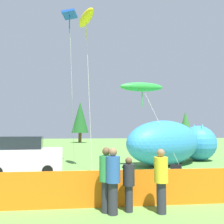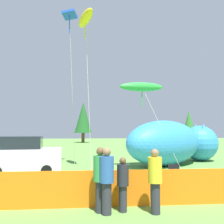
% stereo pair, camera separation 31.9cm
% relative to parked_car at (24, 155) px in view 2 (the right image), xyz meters
% --- Properties ---
extents(ground_plane, '(120.00, 120.00, 0.00)m').
position_rel_parked_car_xyz_m(ground_plane, '(4.95, -2.40, -1.01)').
color(ground_plane, '#609342').
extents(parked_car, '(4.13, 2.21, 2.08)m').
position_rel_parked_car_xyz_m(parked_car, '(0.00, 0.00, 0.00)').
color(parked_car, white).
rests_on(parked_car, ground).
extents(folding_chair, '(0.75, 0.75, 0.92)m').
position_rel_parked_car_xyz_m(folding_chair, '(7.19, -3.79, -0.48)').
color(folding_chair, black).
rests_on(folding_chair, ground).
extents(inflatable_cat, '(8.62, 6.70, 3.09)m').
position_rel_parked_car_xyz_m(inflatable_cat, '(9.65, 2.72, 0.41)').
color(inflatable_cat, '#338CD8').
rests_on(inflatable_cat, ground).
extents(safety_fence, '(9.49, 0.21, 1.26)m').
position_rel_parked_car_xyz_m(safety_fence, '(3.45, -6.46, -0.43)').
color(safety_fence, orange).
rests_on(safety_fence, ground).
extents(spectator_in_blue_shirt, '(0.35, 0.35, 1.61)m').
position_rel_parked_car_xyz_m(spectator_in_blue_shirt, '(4.48, -6.98, -0.13)').
color(spectator_in_blue_shirt, '#2D2D38').
rests_on(spectator_in_blue_shirt, ground).
extents(spectator_in_grey_shirt, '(0.42, 0.42, 1.91)m').
position_rel_parked_car_xyz_m(spectator_in_grey_shirt, '(3.81, -6.95, 0.03)').
color(spectator_in_grey_shirt, '#2D2D38').
rests_on(spectator_in_grey_shirt, ground).
extents(spectator_in_black_shirt, '(0.42, 0.42, 1.91)m').
position_rel_parked_car_xyz_m(spectator_in_black_shirt, '(3.98, -7.16, 0.03)').
color(spectator_in_black_shirt, '#2D2D38').
rests_on(spectator_in_black_shirt, ground).
extents(spectator_in_yellow_shirt, '(0.41, 0.41, 1.87)m').
position_rel_parked_car_xyz_m(spectator_in_yellow_shirt, '(5.39, -7.26, 0.01)').
color(spectator_in_yellow_shirt, '#2D2D38').
rests_on(spectator_in_yellow_shirt, ground).
extents(kite_yellow_hero, '(1.27, 2.54, 9.76)m').
position_rel_parked_car_xyz_m(kite_yellow_hero, '(3.35, 0.71, 8.35)').
color(kite_yellow_hero, silver).
rests_on(kite_yellow_hero, ground).
extents(kite_green_fish, '(3.85, 1.66, 5.63)m').
position_rel_parked_car_xyz_m(kite_green_fish, '(7.06, 1.33, 4.22)').
color(kite_green_fish, silver).
rests_on(kite_green_fish, ground).
extents(kite_blue_box, '(1.11, 1.90, 10.58)m').
position_rel_parked_car_xyz_m(kite_blue_box, '(2.27, 2.42, 9.11)').
color(kite_blue_box, silver).
rests_on(kite_blue_box, ground).
extents(horizon_tree_east, '(3.32, 3.32, 7.91)m').
position_rel_parked_car_xyz_m(horizon_tree_east, '(3.14, 34.30, 3.85)').
color(horizon_tree_east, brown).
rests_on(horizon_tree_east, ground).
extents(horizon_tree_west, '(2.59, 2.59, 6.19)m').
position_rel_parked_car_xyz_m(horizon_tree_west, '(23.82, 32.45, 2.79)').
color(horizon_tree_west, brown).
rests_on(horizon_tree_west, ground).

